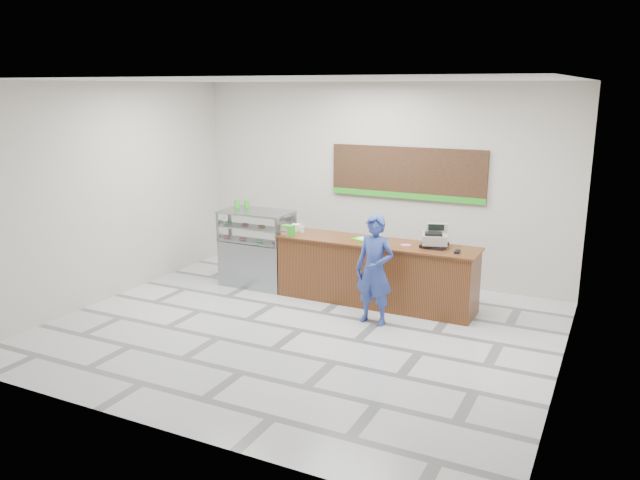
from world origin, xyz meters
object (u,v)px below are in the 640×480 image
at_px(sales_counter, 375,273).
at_px(cash_register, 435,238).
at_px(serving_tray, 364,239).
at_px(display_case, 257,248).
at_px(customer, 375,270).

xyz_separation_m(sales_counter, cash_register, (0.92, 0.09, 0.64)).
height_order(cash_register, serving_tray, cash_register).
height_order(display_case, customer, customer).
bearing_deg(serving_tray, cash_register, 19.68).
distance_m(display_case, serving_tray, 2.04).
bearing_deg(display_case, cash_register, 1.60).
bearing_deg(sales_counter, customer, -69.87).
relative_size(sales_counter, serving_tray, 8.10).
distance_m(serving_tray, customer, 0.99).
bearing_deg(serving_tray, sales_counter, 11.26).
height_order(sales_counter, cash_register, cash_register).
bearing_deg(serving_tray, customer, -42.34).
bearing_deg(cash_register, serving_tray, 166.17).
relative_size(cash_register, customer, 0.29).
xyz_separation_m(sales_counter, display_case, (-2.22, -0.00, 0.16)).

